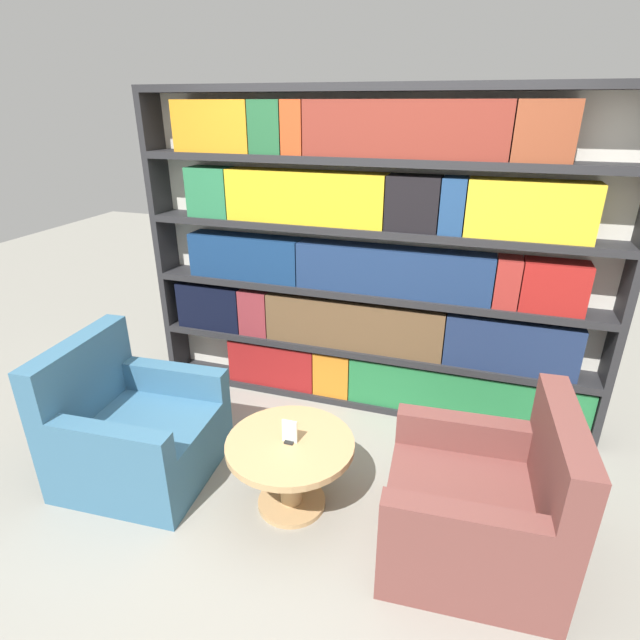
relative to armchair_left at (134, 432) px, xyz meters
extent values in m
plane|color=gray|center=(1.17, -0.07, -0.29)|extent=(14.00, 14.00, 0.00)
cube|color=silver|center=(1.17, 1.38, 0.86)|extent=(3.34, 0.05, 2.30)
cube|color=#262628|center=(-0.47, 1.25, 0.86)|extent=(0.05, 0.30, 2.30)
cube|color=#262628|center=(2.82, 1.25, 0.86)|extent=(0.05, 0.30, 2.30)
cube|color=#262628|center=(1.17, 1.25, -0.27)|extent=(3.24, 0.30, 0.05)
cube|color=#262628|center=(1.17, 1.25, 0.17)|extent=(3.24, 0.30, 0.05)
cube|color=#262628|center=(1.17, 1.25, 0.63)|extent=(3.24, 0.30, 0.05)
cube|color=#262628|center=(1.17, 1.25, 1.09)|extent=(3.24, 0.30, 0.05)
cube|color=#262628|center=(1.17, 1.25, 1.55)|extent=(3.24, 0.30, 0.05)
cube|color=#262628|center=(1.17, 1.25, 1.98)|extent=(3.24, 0.30, 0.05)
cube|color=maroon|center=(0.43, 1.23, -0.06)|extent=(0.73, 0.20, 0.36)
cube|color=orange|center=(0.94, 1.23, -0.06)|extent=(0.28, 0.20, 0.36)
cube|color=#25763E|center=(1.94, 1.23, -0.06)|extent=(1.69, 0.20, 0.36)
cube|color=black|center=(-0.10, 1.23, 0.38)|extent=(0.54, 0.20, 0.37)
cube|color=maroon|center=(0.30, 1.23, 0.38)|extent=(0.23, 0.20, 0.37)
cube|color=brown|center=(1.09, 1.23, 0.38)|extent=(1.34, 0.20, 0.37)
cube|color=navy|center=(2.20, 1.23, 0.38)|extent=(0.87, 0.20, 0.37)
cube|color=navy|center=(0.23, 1.23, 0.82)|extent=(0.87, 0.20, 0.33)
cube|color=navy|center=(1.35, 1.23, 0.82)|extent=(1.36, 0.20, 0.33)
cube|color=maroon|center=(2.12, 1.23, 0.82)|extent=(0.15, 0.20, 0.33)
cube|color=maroon|center=(2.40, 1.23, 0.82)|extent=(0.40, 0.20, 0.33)
cube|color=#277045|center=(-0.02, 1.23, 1.29)|extent=(0.32, 0.20, 0.35)
cube|color=gold|center=(0.72, 1.23, 1.29)|extent=(1.14, 0.20, 0.35)
cube|color=black|center=(1.47, 1.23, 1.29)|extent=(0.34, 0.20, 0.35)
cube|color=navy|center=(1.72, 1.23, 1.29)|extent=(0.15, 0.20, 0.35)
cube|color=gold|center=(2.18, 1.23, 1.29)|extent=(0.75, 0.20, 0.35)
cube|color=orange|center=(0.05, 1.23, 1.74)|extent=(0.57, 0.20, 0.34)
cube|color=#215932|center=(0.46, 1.23, 1.74)|extent=(0.23, 0.20, 0.34)
cube|color=#B9411C|center=(0.66, 1.23, 1.74)|extent=(0.15, 0.20, 0.34)
cube|color=maroon|center=(1.37, 1.23, 1.74)|extent=(1.28, 0.20, 0.34)
cube|color=brown|center=(2.19, 1.23, 1.74)|extent=(0.34, 0.20, 0.34)
cube|color=#386684|center=(0.05, 0.00, -0.10)|extent=(0.90, 0.88, 0.39)
cube|color=#386684|center=(-0.31, -0.02, 0.35)|extent=(0.19, 0.83, 0.49)
cube|color=#386684|center=(0.14, -0.35, 0.20)|extent=(0.72, 0.17, 0.19)
cube|color=#386684|center=(0.10, 0.36, 0.20)|extent=(0.72, 0.17, 0.19)
cube|color=brown|center=(2.04, 0.00, -0.10)|extent=(0.90, 0.88, 0.39)
cube|color=brown|center=(2.39, 0.03, 0.35)|extent=(0.19, 0.83, 0.49)
cube|color=brown|center=(1.94, 0.35, 0.20)|extent=(0.72, 0.17, 0.19)
cube|color=brown|center=(1.99, -0.35, 0.20)|extent=(0.72, 0.17, 0.19)
cylinder|color=tan|center=(1.04, 0.02, -0.09)|extent=(0.13, 0.13, 0.41)
cylinder|color=tan|center=(1.04, 0.02, -0.28)|extent=(0.40, 0.40, 0.03)
cylinder|color=tan|center=(1.04, 0.02, 0.14)|extent=(0.73, 0.73, 0.04)
cube|color=black|center=(1.04, 0.02, 0.16)|extent=(0.05, 0.06, 0.01)
cube|color=silver|center=(1.04, 0.02, 0.23)|extent=(0.09, 0.01, 0.14)
camera|label=1|loc=(1.91, -2.09, 1.89)|focal=28.00mm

